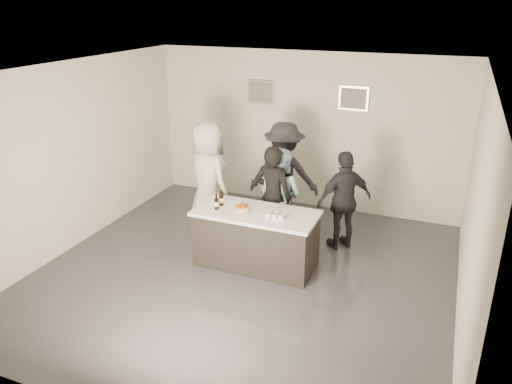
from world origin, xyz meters
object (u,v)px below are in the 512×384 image
(beer_bottle_a, at_px, (221,197))
(person_guest_right, at_px, (344,201))
(cake, at_px, (242,209))
(person_main_black, at_px, (273,197))
(person_main_blue, at_px, (280,195))
(bar_counter, at_px, (256,239))
(person_guest_back, at_px, (284,175))
(beer_bottle_b, at_px, (216,201))
(person_guest_left, at_px, (208,178))

(beer_bottle_a, relative_size, person_guest_right, 0.16)
(cake, bearing_deg, beer_bottle_a, 166.81)
(person_main_black, relative_size, person_main_blue, 1.06)
(bar_counter, xyz_separation_m, cake, (-0.19, -0.06, 0.49))
(beer_bottle_a, xyz_separation_m, person_main_black, (0.59, 0.68, -0.16))
(person_guest_back, bearing_deg, beer_bottle_b, 64.07)
(bar_counter, height_order, beer_bottle_b, beer_bottle_b)
(person_guest_back, bearing_deg, person_main_blue, 94.15)
(cake, relative_size, person_main_blue, 0.14)
(person_main_blue, distance_m, person_guest_left, 1.31)
(beer_bottle_b, height_order, person_guest_back, person_guest_back)
(person_guest_left, bearing_deg, person_guest_back, -120.05)
(cake, bearing_deg, bar_counter, 17.07)
(person_main_black, bearing_deg, person_guest_right, -155.31)
(person_main_blue, height_order, person_guest_back, person_guest_back)
(beer_bottle_b, height_order, person_guest_right, person_guest_right)
(beer_bottle_b, distance_m, person_guest_left, 1.19)
(bar_counter, distance_m, beer_bottle_a, 0.83)
(beer_bottle_a, relative_size, person_main_black, 0.15)
(beer_bottle_a, distance_m, person_guest_left, 1.06)
(person_guest_left, bearing_deg, person_guest_right, -145.77)
(cake, relative_size, beer_bottle_b, 0.89)
(beer_bottle_a, height_order, person_main_blue, person_main_blue)
(bar_counter, distance_m, person_guest_right, 1.60)
(bar_counter, distance_m, person_main_blue, 1.01)
(beer_bottle_a, bearing_deg, person_main_blue, 54.69)
(person_guest_right, bearing_deg, cake, -1.02)
(person_main_blue, bearing_deg, beer_bottle_b, 75.15)
(person_main_blue, bearing_deg, bar_counter, 102.86)
(bar_counter, distance_m, person_guest_left, 1.60)
(person_main_black, bearing_deg, beer_bottle_b, 59.77)
(bar_counter, relative_size, person_guest_right, 1.12)
(bar_counter, height_order, cake, cake)
(cake, distance_m, person_main_blue, 1.04)
(cake, bearing_deg, person_guest_right, 42.08)
(person_main_blue, xyz_separation_m, person_guest_back, (-0.16, 0.62, 0.13))
(person_guest_right, bearing_deg, beer_bottle_b, -6.87)
(beer_bottle_a, relative_size, beer_bottle_b, 1.00)
(cake, height_order, beer_bottle_a, beer_bottle_a)
(beer_bottle_a, distance_m, person_guest_right, 2.01)
(person_main_black, height_order, person_guest_back, person_guest_back)
(beer_bottle_a, height_order, person_guest_right, person_guest_right)
(person_main_blue, bearing_deg, person_guest_left, 19.70)
(person_guest_back, bearing_deg, person_guest_left, 21.89)
(person_guest_back, bearing_deg, person_guest_right, 149.22)
(beer_bottle_b, xyz_separation_m, person_guest_right, (1.69, 1.24, -0.20))
(beer_bottle_a, height_order, beer_bottle_b, same)
(cake, xyz_separation_m, person_main_blue, (0.25, 1.00, -0.11))
(cake, height_order, person_main_black, person_main_black)
(cake, height_order, person_guest_left, person_guest_left)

